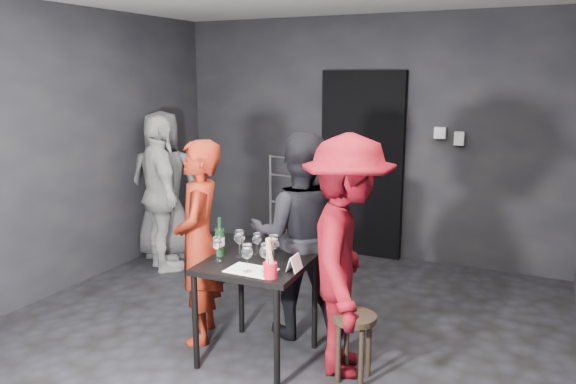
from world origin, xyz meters
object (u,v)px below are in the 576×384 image
at_px(stool, 354,330).
at_px(man_maroon, 347,242).
at_px(wine_bottle, 220,241).
at_px(server_red, 199,237).
at_px(tasting_table, 257,274).
at_px(bystander_grey, 163,177).
at_px(breadstick_cup, 270,259).
at_px(bystander_cream, 160,186).
at_px(woman_black, 299,227).
at_px(hand_truck, 282,232).

bearing_deg(stool, man_maroon, 132.45).
height_order(stool, wine_bottle, wine_bottle).
bearing_deg(server_red, tasting_table, 53.01).
bearing_deg(bystander_grey, wine_bottle, 110.17).
bearing_deg(breadstick_cup, man_maroon, 44.69).
relative_size(bystander_grey, breadstick_cup, 6.42).
distance_m(server_red, wine_bottle, 0.29).
height_order(stool, server_red, server_red).
bearing_deg(breadstick_cup, bystander_cream, 143.75).
distance_m(tasting_table, woman_black, 0.58).
relative_size(hand_truck, bystander_cream, 0.62).
height_order(stool, breadstick_cup, breadstick_cup).
height_order(server_red, breadstick_cup, server_red).
bearing_deg(breadstick_cup, woman_black, 100.45).
bearing_deg(wine_bottle, woman_black, 53.31).
xyz_separation_m(hand_truck, breadstick_cup, (1.23, -2.70, 0.67)).
relative_size(man_maroon, bystander_grey, 1.01).
height_order(hand_truck, server_red, server_red).
bearing_deg(wine_bottle, man_maroon, 8.53).
bearing_deg(server_red, woman_black, 96.03).
bearing_deg(hand_truck, wine_bottle, -66.85).
bearing_deg(wine_bottle, tasting_table, 1.48).
height_order(hand_truck, bystander_cream, bystander_cream).
relative_size(stool, man_maroon, 0.25).
height_order(woman_black, bystander_cream, bystander_cream).
xyz_separation_m(woman_black, breadstick_cup, (0.14, -0.78, -0.00)).
relative_size(bystander_cream, wine_bottle, 6.32).
distance_m(tasting_table, stool, 0.79).
bearing_deg(tasting_table, hand_truck, 112.12).
bearing_deg(wine_bottle, server_red, 157.12).
height_order(bystander_grey, wine_bottle, bystander_grey).
height_order(hand_truck, man_maroon, man_maroon).
xyz_separation_m(tasting_table, server_red, (-0.56, 0.10, 0.18)).
distance_m(hand_truck, wine_bottle, 2.63).
distance_m(tasting_table, man_maroon, 0.71).
bearing_deg(hand_truck, server_red, -72.19).
bearing_deg(hand_truck, bystander_cream, -117.74).
relative_size(hand_truck, woman_black, 0.64).
xyz_separation_m(stool, server_red, (-1.30, 0.08, 0.47)).
relative_size(bystander_grey, wine_bottle, 6.44).
bearing_deg(man_maroon, breadstick_cup, 116.74).
bearing_deg(stool, woman_black, 141.67).
distance_m(woman_black, man_maroon, 0.67).
bearing_deg(man_maroon, server_red, 73.46).
relative_size(bystander_cream, breadstick_cup, 6.30).
height_order(hand_truck, breadstick_cup, hand_truck).
relative_size(man_maroon, wine_bottle, 6.51).
bearing_deg(bystander_cream, woman_black, -162.76).
bearing_deg(bystander_cream, bystander_grey, -17.78).
xyz_separation_m(tasting_table, breadstick_cup, (0.24, -0.26, 0.23)).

